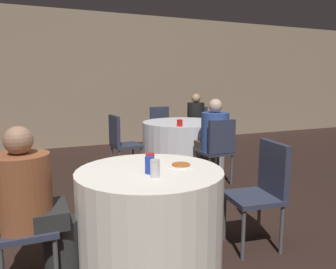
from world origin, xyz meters
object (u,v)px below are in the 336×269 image
object	(u,v)px
person_floral_shirt	(35,206)
person_black_shirt	(195,124)
table_near	(150,217)
chair_far_west	(120,139)
person_blue_shirt	(212,139)
pizza_plate_near	(181,165)
chair_near_west	(8,216)
chair_near_east	(263,185)
soda_can_blue	(150,165)
soda_can_red	(150,161)
chair_far_northeast	(197,125)
chair_far_south	(218,146)
soda_can_silver	(155,168)
chair_far_north	(161,126)
table_far	(183,144)

from	to	relation	value
person_floral_shirt	person_black_shirt	bearing A→B (deg)	138.37
table_near	chair_far_west	size ratio (longest dim) A/B	1.23
chair_far_west	person_blue_shirt	size ratio (longest dim) A/B	0.77
pizza_plate_near	person_black_shirt	bearing A→B (deg)	60.66
table_near	chair_near_west	bearing A→B (deg)	179.94
chair_near_east	soda_can_blue	world-z (taller)	chair_near_east
table_near	soda_can_red	xyz separation A→B (m)	(0.01, 0.01, 0.43)
table_near	person_black_shirt	distance (m)	3.82
person_floral_shirt	pizza_plate_near	size ratio (longest dim) A/B	5.50
chair_far_northeast	person_blue_shirt	distance (m)	1.89
chair_far_northeast	person_blue_shirt	xyz separation A→B (m)	(-0.69, -1.75, 0.06)
chair_far_south	soda_can_silver	xyz separation A→B (m)	(-1.50, -1.62, 0.26)
soda_can_red	soda_can_silver	bearing A→B (deg)	-100.32
chair_far_northeast	chair_far_north	bearing A→B (deg)	18.64
person_blue_shirt	person_floral_shirt	xyz separation A→B (m)	(-2.28, -1.59, -0.02)
chair_near_east	soda_can_blue	size ratio (longest dim) A/B	7.28
person_blue_shirt	soda_can_blue	bearing A→B (deg)	-131.37
chair_far_south	person_blue_shirt	distance (m)	0.17
chair_far_northeast	soda_can_blue	xyz separation A→B (m)	(-2.20, -3.43, 0.26)
chair_far_west	pizza_plate_near	world-z (taller)	chair_far_west
table_far	soda_can_blue	xyz separation A→B (m)	(-1.52, -2.60, 0.43)
chair_near_east	soda_can_red	bearing A→B (deg)	89.17
table_near	pizza_plate_near	bearing A→B (deg)	2.06
person_floral_shirt	soda_can_silver	distance (m)	0.82
chair_far_north	soda_can_silver	bearing A→B (deg)	69.54
table_near	person_blue_shirt	bearing A→B (deg)	47.06
chair_near_east	chair_far_northeast	distance (m)	3.68
chair_far_south	person_black_shirt	xyz separation A→B (m)	(0.59, 1.78, 0.04)
chair_far_north	chair_far_south	world-z (taller)	same
chair_near_west	chair_far_north	bearing A→B (deg)	145.35
chair_far_south	pizza_plate_near	xyz separation A→B (m)	(-1.21, -1.42, 0.21)
person_blue_shirt	soda_can_blue	distance (m)	2.27
chair_far_north	soda_can_red	bearing A→B (deg)	68.93
chair_near_west	person_blue_shirt	size ratio (longest dim) A/B	0.77
pizza_plate_near	table_near	bearing A→B (deg)	-177.94
chair_near_west	chair_far_northeast	bearing A→B (deg)	136.97
soda_can_red	chair_far_northeast	bearing A→B (deg)	57.06
chair_near_west	soda_can_blue	size ratio (longest dim) A/B	7.28
chair_far_west	soda_can_blue	bearing A→B (deg)	-14.48
table_far	pizza_plate_near	world-z (taller)	pizza_plate_near
soda_can_red	chair_far_south	bearing A→B (deg)	44.07
person_black_shirt	soda_can_silver	bearing A→B (deg)	97.59
soda_can_blue	chair_near_east	bearing A→B (deg)	-2.06
chair_far_northeast	table_far	bearing A→B (deg)	90.00
chair_far_northeast	pizza_plate_near	distance (m)	3.84
person_blue_shirt	person_floral_shirt	size ratio (longest dim) A/B	1.04
chair_far_south	person_black_shirt	distance (m)	1.88
chair_far_west	chair_far_south	bearing A→B (deg)	42.50
chair_near_east	chair_far_south	distance (m)	1.65
table_far	person_floral_shirt	xyz separation A→B (m)	(-2.29, -2.51, 0.21)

